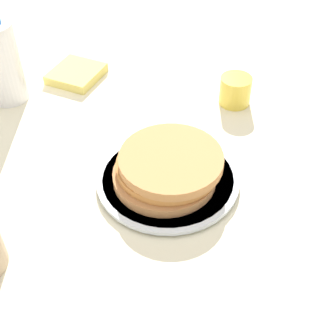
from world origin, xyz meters
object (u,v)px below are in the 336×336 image
Objects in this scene: plate at (168,179)px; juice_glass at (235,90)px; water_bottle_near at (1,62)px; pancake_stack at (168,167)px.

plate is 0.27m from juice_glass.
water_bottle_near is (0.04, -0.47, 0.06)m from juice_glass.
pancake_stack is at bearing -12.04° from plate.
juice_glass is at bearing 156.46° from plate.
plate is 0.03m from pancake_stack.
water_bottle_near reaches higher than plate.
plate is 0.43m from water_bottle_near.
juice_glass reaches higher than plate.
plate is 1.32× the size of pancake_stack.
juice_glass is (-0.25, 0.11, -0.01)m from pancake_stack.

